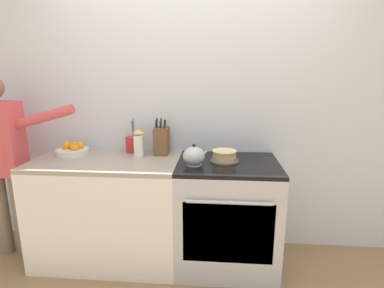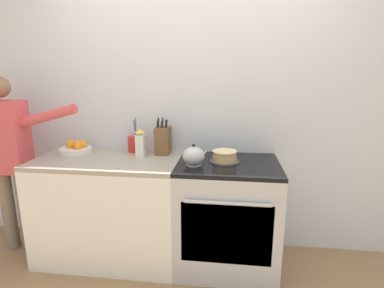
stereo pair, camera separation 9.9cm
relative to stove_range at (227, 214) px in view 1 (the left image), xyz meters
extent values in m
plane|color=#93704C|center=(-0.30, -0.32, -0.44)|extent=(16.00, 16.00, 0.00)
cube|color=silver|center=(-0.30, 0.35, 0.86)|extent=(8.00, 0.04, 2.60)
cube|color=white|center=(-0.99, 0.00, -0.02)|extent=(1.18, 0.65, 0.85)
cube|color=#9E9384|center=(-0.99, 0.00, 0.42)|extent=(1.18, 0.65, 0.03)
cube|color=#B7BABF|center=(0.00, 0.00, -0.02)|extent=(0.80, 0.65, 0.85)
cube|color=black|center=(0.00, -0.32, 0.01)|extent=(0.65, 0.01, 0.47)
cylinder|color=#B7BABF|center=(0.00, -0.34, 0.26)|extent=(0.60, 0.02, 0.02)
cube|color=black|center=(0.00, 0.00, 0.43)|extent=(0.80, 0.65, 0.03)
cylinder|color=#4C4C51|center=(-0.03, 0.03, 0.45)|extent=(0.24, 0.24, 0.01)
cylinder|color=tan|center=(-0.03, 0.03, 0.47)|extent=(0.19, 0.19, 0.04)
cylinder|color=tan|center=(-0.03, 0.03, 0.50)|extent=(0.18, 0.18, 0.04)
cylinder|color=beige|center=(-0.03, 0.03, 0.53)|extent=(0.19, 0.19, 0.01)
cylinder|color=#B7BABF|center=(-0.26, -0.09, 0.45)|extent=(0.12, 0.12, 0.01)
ellipsoid|color=#B7BABF|center=(-0.26, -0.09, 0.51)|extent=(0.17, 0.17, 0.14)
cone|color=#B7BABF|center=(-0.18, -0.09, 0.54)|extent=(0.08, 0.04, 0.07)
sphere|color=black|center=(-0.26, -0.09, 0.60)|extent=(0.02, 0.02, 0.02)
cube|color=brown|center=(-0.57, 0.21, 0.56)|extent=(0.12, 0.16, 0.23)
cylinder|color=black|center=(-0.60, 0.17, 0.71)|extent=(0.01, 0.03, 0.07)
cylinder|color=black|center=(-0.57, 0.17, 0.70)|extent=(0.01, 0.03, 0.06)
cylinder|color=black|center=(-0.53, 0.17, 0.71)|extent=(0.01, 0.03, 0.07)
cylinder|color=black|center=(-0.60, 0.20, 0.71)|extent=(0.01, 0.04, 0.08)
cylinder|color=black|center=(-0.57, 0.20, 0.71)|extent=(0.01, 0.04, 0.08)
cylinder|color=black|center=(-0.53, 0.21, 0.71)|extent=(0.01, 0.03, 0.07)
cylinder|color=red|center=(-0.84, 0.24, 0.51)|extent=(0.10, 0.10, 0.14)
cylinder|color=teal|center=(-0.82, 0.25, 0.60)|extent=(0.04, 0.04, 0.23)
cylinder|color=#A37A51|center=(-0.82, 0.25, 0.62)|extent=(0.04, 0.06, 0.26)
cylinder|color=teal|center=(-0.82, 0.24, 0.61)|extent=(0.02, 0.06, 0.24)
cylinder|color=#B7BABF|center=(-0.82, 0.25, 0.63)|extent=(0.04, 0.06, 0.27)
cylinder|color=silver|center=(-1.33, 0.13, 0.46)|extent=(0.27, 0.27, 0.05)
sphere|color=orange|center=(-1.28, 0.17, 0.51)|extent=(0.07, 0.07, 0.07)
sphere|color=orange|center=(-1.38, 0.15, 0.51)|extent=(0.08, 0.08, 0.08)
sphere|color=orange|center=(-1.29, 0.10, 0.51)|extent=(0.07, 0.07, 0.07)
sphere|color=orange|center=(-1.31, 0.14, 0.51)|extent=(0.08, 0.08, 0.08)
cube|color=white|center=(-0.74, 0.11, 0.53)|extent=(0.07, 0.07, 0.18)
pyramid|color=#E0BC4C|center=(-0.74, 0.11, 0.66)|extent=(0.07, 0.07, 0.03)
cylinder|color=#7A6B5B|center=(-1.94, -0.02, -0.07)|extent=(0.11, 0.11, 0.74)
cylinder|color=#7A6B5B|center=(-1.78, -0.02, -0.07)|extent=(0.11, 0.11, 0.74)
cube|color=#D14C51|center=(-1.86, -0.02, 0.60)|extent=(0.34, 0.20, 0.61)
cylinder|color=#D14C51|center=(-1.47, -0.02, 0.78)|extent=(0.52, 0.08, 0.21)
camera|label=1|loc=(-0.10, -2.27, 1.13)|focal=28.00mm
camera|label=2|loc=(0.00, -2.26, 1.13)|focal=28.00mm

